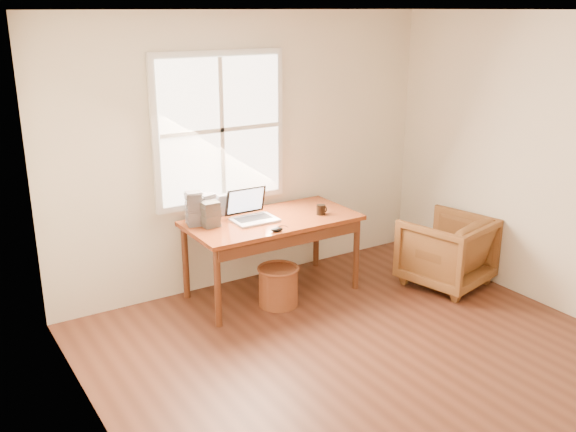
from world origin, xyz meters
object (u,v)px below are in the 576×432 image
(desk, at_px, (272,221))
(coffee_mug, at_px, (321,210))
(wicker_stool, at_px, (278,287))
(armchair, at_px, (446,251))
(cd_stack_a, at_px, (207,207))
(laptop, at_px, (255,205))

(desk, height_order, coffee_mug, coffee_mug)
(wicker_stool, relative_size, coffee_mug, 3.79)
(armchair, xyz_separation_m, wicker_stool, (-1.64, 0.47, -0.17))
(wicker_stool, bearing_deg, cd_stack_a, 131.31)
(desk, relative_size, coffee_mug, 16.92)
(laptop, bearing_deg, armchair, -22.36)
(armchair, bearing_deg, coffee_mug, -41.55)
(desk, distance_m, wicker_stool, 0.61)
(cd_stack_a, bearing_deg, laptop, -33.18)
(desk, relative_size, cd_stack_a, 6.07)
(coffee_mug, height_order, cd_stack_a, cd_stack_a)
(coffee_mug, relative_size, cd_stack_a, 0.36)
(coffee_mug, distance_m, cd_stack_a, 1.07)
(armchair, xyz_separation_m, laptop, (-1.72, 0.74, 0.56))
(armchair, relative_size, laptop, 1.76)
(wicker_stool, height_order, cd_stack_a, cd_stack_a)
(desk, relative_size, armchair, 2.09)
(wicker_stool, xyz_separation_m, laptop, (-0.08, 0.27, 0.73))
(desk, height_order, cd_stack_a, cd_stack_a)
(laptop, relative_size, coffee_mug, 4.58)
(desk, bearing_deg, armchair, -25.15)
(desk, bearing_deg, laptop, 175.05)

